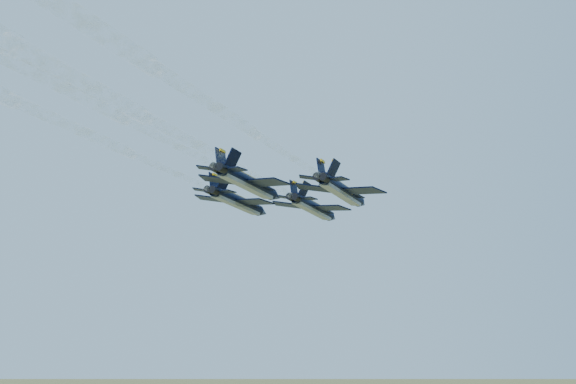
# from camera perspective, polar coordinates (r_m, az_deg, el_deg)

# --- Properties ---
(jet_lead) EXTENTS (13.75, 18.82, 4.40)m
(jet_lead) POSITION_cam_1_polar(r_m,az_deg,el_deg) (112.93, 2.32, -1.40)
(jet_lead) COLOR black
(jet_left) EXTENTS (13.75, 18.82, 4.40)m
(jet_left) POSITION_cam_1_polar(r_m,az_deg,el_deg) (107.73, -4.43, -0.87)
(jet_left) COLOR black
(jet_right) EXTENTS (13.75, 18.82, 4.40)m
(jet_right) POSITION_cam_1_polar(r_m,az_deg,el_deg) (99.18, 4.88, 0.10)
(jet_right) COLOR black
(jet_slot) EXTENTS (13.75, 18.82, 4.40)m
(jet_slot) POSITION_cam_1_polar(r_m,az_deg,el_deg) (93.44, -3.50, 0.82)
(jet_slot) COLOR black
(smoke_trail_lead) EXTENTS (32.38, 71.34, 2.66)m
(smoke_trail_lead) POSITION_cam_1_polar(r_m,az_deg,el_deg) (66.17, -19.34, 6.89)
(smoke_trail_lead) COLOR white
(smoke_trail_right) EXTENTS (32.38, 71.34, 2.66)m
(smoke_trail_right) POSITION_cam_1_polar(r_m,az_deg,el_deg) (52.36, -20.42, 11.99)
(smoke_trail_right) COLOR white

